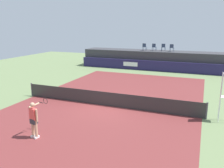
% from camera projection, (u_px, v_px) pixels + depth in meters
% --- Properties ---
extents(ground_plane, '(48.00, 48.00, 0.00)m').
position_uv_depth(ground_plane, '(122.00, 94.00, 18.46)').
color(ground_plane, '#6B7F51').
extents(court_inner, '(12.00, 22.00, 0.00)m').
position_uv_depth(court_inner, '(107.00, 106.00, 15.75)').
color(court_inner, maroon).
rests_on(court_inner, ground).
extents(sponsor_wall, '(18.00, 0.22, 1.20)m').
position_uv_depth(sponsor_wall, '(151.00, 66.00, 27.78)').
color(sponsor_wall, '#231E4C').
rests_on(sponsor_wall, ground).
extents(spectator_platform, '(18.00, 2.80, 2.20)m').
position_uv_depth(spectator_platform, '(155.00, 60.00, 29.28)').
color(spectator_platform, '#38383D').
rests_on(spectator_platform, ground).
extents(spectator_chair_far_left, '(0.48, 0.48, 0.89)m').
position_uv_depth(spectator_chair_far_left, '(145.00, 47.00, 29.08)').
color(spectator_chair_far_left, '#2D3D56').
rests_on(spectator_chair_far_left, spectator_platform).
extents(spectator_chair_left, '(0.48, 0.48, 0.89)m').
position_uv_depth(spectator_chair_left, '(154.00, 47.00, 28.72)').
color(spectator_chair_left, '#2D3D56').
rests_on(spectator_chair_left, spectator_platform).
extents(spectator_chair_center, '(0.47, 0.47, 0.89)m').
position_uv_depth(spectator_chair_center, '(163.00, 47.00, 28.62)').
color(spectator_chair_center, '#2D3D56').
rests_on(spectator_chair_center, spectator_platform).
extents(spectator_chair_right, '(0.47, 0.47, 0.89)m').
position_uv_depth(spectator_chair_right, '(172.00, 47.00, 27.85)').
color(spectator_chair_right, '#2D3D56').
rests_on(spectator_chair_right, spectator_platform).
extents(umpire_chair, '(0.45, 0.45, 2.76)m').
position_uv_depth(umpire_chair, '(223.00, 94.00, 12.88)').
color(umpire_chair, white).
rests_on(umpire_chair, ground).
extents(tennis_net, '(12.40, 0.02, 0.95)m').
position_uv_depth(tennis_net, '(107.00, 99.00, 15.64)').
color(tennis_net, '#2D2D2D').
rests_on(tennis_net, ground).
extents(net_post_near, '(0.10, 0.10, 1.00)m').
position_uv_depth(net_post_near, '(32.00, 89.00, 17.86)').
color(net_post_near, '#4C4C51').
rests_on(net_post_near, ground).
extents(net_post_far, '(0.10, 0.10, 1.00)m').
position_uv_depth(net_post_far, '(207.00, 111.00, 13.41)').
color(net_post_far, '#4C4C51').
rests_on(net_post_far, ground).
extents(tennis_player, '(0.57, 1.21, 1.77)m').
position_uv_depth(tennis_player, '(34.00, 119.00, 11.08)').
color(tennis_player, white).
rests_on(tennis_player, court_inner).
extents(tennis_ball, '(0.07, 0.07, 0.07)m').
position_uv_depth(tennis_ball, '(103.00, 99.00, 16.95)').
color(tennis_ball, '#D8EA33').
rests_on(tennis_ball, court_inner).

